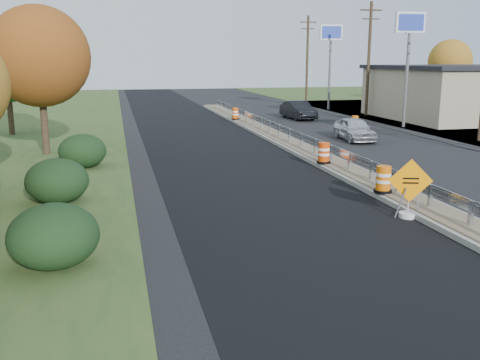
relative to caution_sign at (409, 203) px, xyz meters
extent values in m
plane|color=black|center=(0.90, 4.29, -0.47)|extent=(140.00, 140.00, 0.00)
cube|color=black|center=(-3.50, 14.29, -0.46)|extent=(7.20, 120.00, 0.01)
cube|color=gray|center=(0.90, 12.29, -0.38)|extent=(1.60, 55.00, 0.18)
cube|color=brown|center=(0.90, 12.29, -0.26)|extent=(1.25, 55.00, 0.05)
cube|color=silver|center=(0.90, -1.71, 0.11)|extent=(0.10, 0.15, 0.70)
cube|color=silver|center=(0.90, 0.29, 0.11)|extent=(0.10, 0.15, 0.70)
cube|color=silver|center=(0.90, 2.29, 0.11)|extent=(0.10, 0.15, 0.70)
cube|color=silver|center=(0.90, 4.29, 0.11)|extent=(0.10, 0.15, 0.70)
cube|color=silver|center=(0.90, 6.29, 0.11)|extent=(0.10, 0.15, 0.70)
cube|color=silver|center=(0.90, 8.29, 0.11)|extent=(0.10, 0.15, 0.70)
cube|color=silver|center=(0.90, 10.29, 0.11)|extent=(0.10, 0.15, 0.70)
cube|color=silver|center=(0.90, 12.29, 0.11)|extent=(0.10, 0.15, 0.70)
cube|color=silver|center=(0.90, 14.29, 0.11)|extent=(0.10, 0.15, 0.70)
cube|color=silver|center=(0.90, 16.29, 0.11)|extent=(0.10, 0.15, 0.70)
cube|color=silver|center=(0.90, 18.29, 0.11)|extent=(0.10, 0.15, 0.70)
cube|color=silver|center=(0.90, 20.29, 0.11)|extent=(0.10, 0.15, 0.70)
cube|color=silver|center=(0.90, 22.29, 0.11)|extent=(0.10, 0.15, 0.70)
cube|color=silver|center=(0.90, 24.29, 0.11)|extent=(0.10, 0.15, 0.70)
cube|color=silver|center=(0.90, 26.29, 0.11)|extent=(0.10, 0.15, 0.70)
cube|color=silver|center=(0.90, 28.29, 0.11)|extent=(0.10, 0.15, 0.70)
cube|color=silver|center=(0.90, 30.29, 0.11)|extent=(0.10, 0.15, 0.70)
cube|color=silver|center=(0.90, 32.29, 0.11)|extent=(0.10, 0.15, 0.70)
cube|color=silver|center=(0.90, 34.29, 0.11)|extent=(0.10, 0.15, 0.70)
cube|color=silver|center=(0.90, 36.29, 0.11)|extent=(0.10, 0.15, 0.70)
cube|color=silver|center=(0.90, 13.29, 0.31)|extent=(0.04, 46.00, 0.34)
cube|color=silver|center=(0.90, 13.29, 0.23)|extent=(0.06, 46.00, 0.03)
cube|color=silver|center=(0.90, 13.29, 0.39)|extent=(0.06, 46.00, 0.03)
cube|color=black|center=(12.95, 24.29, 1.13)|extent=(0.08, 7.20, 2.20)
cylinder|color=slate|center=(11.40, 20.29, 2.93)|extent=(0.22, 0.22, 6.80)
cube|color=white|center=(11.40, 20.29, 6.73)|extent=(2.20, 0.25, 1.40)
cube|color=#263FB2|center=(11.40, 20.29, 6.73)|extent=(1.90, 0.30, 1.10)
cylinder|color=slate|center=(11.40, 34.29, 2.93)|extent=(0.22, 0.22, 6.80)
cube|color=white|center=(11.40, 34.29, 6.73)|extent=(2.20, 0.25, 1.40)
cube|color=#263FB2|center=(11.40, 34.29, 6.73)|extent=(1.90, 0.30, 1.10)
cylinder|color=#473523|center=(12.40, 28.29, 4.23)|extent=(0.26, 0.26, 9.40)
cube|color=#473523|center=(12.40, 28.29, 8.23)|extent=(1.90, 0.12, 0.12)
cube|color=#473523|center=(12.40, 28.29, 7.53)|extent=(1.50, 0.10, 0.10)
cylinder|color=#473523|center=(12.40, 43.29, 4.23)|extent=(0.26, 0.26, 9.40)
cube|color=#473523|center=(12.40, 43.29, 8.23)|extent=(1.90, 0.12, 0.12)
cube|color=#473523|center=(12.40, 43.29, 7.53)|extent=(1.50, 0.10, 0.10)
ellipsoid|color=black|center=(-10.10, -1.71, 0.29)|extent=(2.09, 2.09, 1.52)
ellipsoid|color=black|center=(-10.60, 4.29, 0.29)|extent=(2.09, 2.09, 1.52)
ellipsoid|color=black|center=(-10.10, 10.29, 0.29)|extent=(2.09, 2.09, 1.52)
cylinder|color=#473523|center=(-12.10, 14.29, 1.18)|extent=(0.36, 0.36, 3.30)
sphere|color=#9E571B|center=(-12.10, 14.29, 4.41)|extent=(4.95, 4.95, 4.95)
cylinder|color=#473523|center=(-15.10, 22.29, 0.96)|extent=(0.36, 0.36, 2.86)
sphere|color=#234A18|center=(-15.10, 22.29, 3.76)|extent=(4.29, 4.29, 4.29)
cylinder|color=#473523|center=(26.90, 38.29, 1.07)|extent=(0.36, 0.36, 3.08)
sphere|color=#B98127|center=(26.90, 38.29, 4.08)|extent=(4.62, 4.62, 4.62)
cylinder|color=white|center=(0.00, 0.00, -0.39)|extent=(0.55, 0.55, 0.16)
cube|color=slate|center=(-0.28, 0.00, 0.03)|extent=(0.32, 0.14, 0.96)
cube|color=slate|center=(0.28, 0.00, 0.03)|extent=(0.32, 0.14, 0.96)
cube|color=slate|center=(0.00, 0.05, 0.03)|extent=(0.11, 0.24, 0.98)
cube|color=orange|center=(0.00, 0.00, 0.70)|extent=(1.27, 0.45, 1.33)
cube|color=black|center=(0.00, -0.02, 0.77)|extent=(0.45, 0.16, 0.05)
cube|color=black|center=(0.00, -0.02, 0.63)|extent=(0.45, 0.16, 0.05)
cylinder|color=black|center=(0.35, 2.30, -0.19)|extent=(0.63, 0.63, 0.08)
cylinder|color=orange|center=(0.35, 2.30, 0.25)|extent=(0.50, 0.50, 0.88)
cylinder|color=white|center=(0.35, 2.30, 0.39)|extent=(0.52, 0.52, 0.12)
cylinder|color=white|center=(0.35, 2.30, 0.16)|extent=(0.52, 0.52, 0.12)
cylinder|color=black|center=(0.35, 7.80, -0.19)|extent=(0.62, 0.62, 0.08)
cylinder|color=#DD4009|center=(0.35, 7.80, 0.24)|extent=(0.50, 0.50, 0.87)
cylinder|color=white|center=(0.35, 7.80, 0.39)|extent=(0.51, 0.51, 0.11)
cylinder|color=white|center=(0.35, 7.80, 0.16)|extent=(0.51, 0.51, 0.11)
cylinder|color=black|center=(0.35, 25.92, -0.20)|extent=(0.59, 0.59, 0.08)
cylinder|color=#EC4E09|center=(0.35, 25.92, 0.22)|extent=(0.47, 0.47, 0.83)
cylinder|color=white|center=(0.35, 25.92, 0.36)|extent=(0.49, 0.49, 0.11)
cylinder|color=white|center=(0.35, 25.92, 0.14)|extent=(0.49, 0.49, 0.11)
cylinder|color=black|center=(7.90, 20.81, -0.43)|extent=(0.58, 0.58, 0.08)
cylinder|color=orange|center=(7.90, 20.81, -0.02)|extent=(0.46, 0.46, 0.81)
cylinder|color=white|center=(7.90, 20.81, 0.11)|extent=(0.47, 0.47, 0.11)
cylinder|color=white|center=(7.90, 20.81, -0.10)|extent=(0.47, 0.47, 0.11)
imported|color=silver|center=(5.26, 15.21, 0.22)|extent=(1.94, 4.13, 1.36)
imported|color=black|center=(5.80, 27.01, 0.27)|extent=(1.88, 4.55, 1.47)
camera|label=1|loc=(-8.55, -14.13, 4.27)|focal=40.00mm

